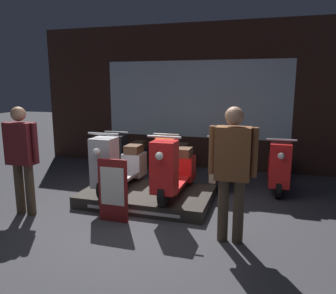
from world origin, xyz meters
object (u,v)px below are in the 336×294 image
scooter_backrow_0 (128,157)px  scooter_backrow_3 (278,167)px  scooter_backrow_2 (224,164)px  person_left_browsing (22,153)px  scooter_display_right (174,169)px  price_sign_board (113,190)px  scooter_display_left (120,165)px  person_right_browsing (232,165)px  scooter_backrow_1 (174,160)px

scooter_backrow_0 → scooter_backrow_3: size_ratio=1.00×
scooter_backrow_0 → scooter_backrow_2: (1.97, 0.00, 0.00)m
person_left_browsing → scooter_display_right: bearing=25.6°
scooter_display_right → price_sign_board: bearing=-127.6°
scooter_display_left → price_sign_board: bearing=-71.2°
person_right_browsing → scooter_backrow_3: bearing=75.5°
scooter_display_right → scooter_backrow_3: (1.58, 1.37, -0.19)m
scooter_display_left → scooter_backrow_2: size_ratio=1.00×
scooter_backrow_2 → person_right_browsing: 2.43m
scooter_backrow_1 → scooter_backrow_0: bearing=180.0°
scooter_backrow_3 → scooter_backrow_0: bearing=180.0°
scooter_display_right → person_left_browsing: bearing=-154.4°
scooter_display_right → person_right_browsing: (0.98, -0.96, 0.37)m
scooter_backrow_2 → scooter_backrow_1: bearing=180.0°
scooter_backrow_1 → scooter_backrow_2: 0.99m
scooter_display_right → scooter_backrow_0: scooter_display_right is taller
scooter_display_left → scooter_display_right: size_ratio=1.00×
person_left_browsing → price_sign_board: person_left_browsing is taller
scooter_display_right → price_sign_board: size_ratio=1.79×
person_right_browsing → price_sign_board: bearing=175.5°
scooter_backrow_2 → person_left_browsing: size_ratio=1.01×
person_right_browsing → scooter_display_left: bearing=153.2°
scooter_backrow_0 → scooter_backrow_3: (2.96, 0.00, 0.00)m
person_left_browsing → person_right_browsing: bearing=0.0°
scooter_display_left → scooter_display_right: same height
scooter_backrow_1 → scooter_backrow_3: (1.97, 0.00, 0.00)m
scooter_display_right → scooter_backrow_0: size_ratio=1.00×
scooter_display_left → price_sign_board: 0.89m
scooter_backrow_1 → price_sign_board: size_ratio=1.79×
scooter_backrow_2 → person_left_browsing: 3.53m
person_left_browsing → price_sign_board: (1.36, 0.13, -0.47)m
scooter_backrow_3 → person_left_browsing: 4.31m
scooter_backrow_1 → scooter_display_right: bearing=-74.0°
scooter_display_right → person_right_browsing: bearing=-44.6°
scooter_backrow_0 → person_left_browsing: bearing=-105.1°
scooter_backrow_3 → person_right_browsing: person_right_browsing is taller
price_sign_board → scooter_backrow_0: bearing=108.5°
scooter_display_right → person_right_browsing: size_ratio=0.98×
scooter_backrow_2 → scooter_backrow_3: size_ratio=1.00×
scooter_display_left → price_sign_board: (0.28, -0.84, -0.14)m
person_left_browsing → scooter_backrow_1: bearing=55.3°
scooter_display_right → scooter_backrow_3: bearing=40.8°
person_left_browsing → scooter_backrow_2: bearing=41.8°
scooter_display_right → scooter_backrow_2: size_ratio=1.00×
person_right_browsing → scooter_backrow_1: bearing=120.5°
scooter_backrow_2 → person_right_browsing: size_ratio=0.98×
scooter_backrow_0 → scooter_backrow_1: 0.99m
scooter_backrow_1 → scooter_backrow_2: size_ratio=1.00×
price_sign_board → person_left_browsing: bearing=-174.7°
person_left_browsing → price_sign_board: 1.45m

